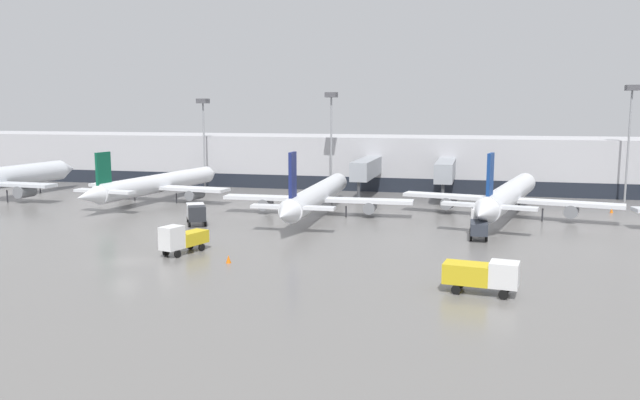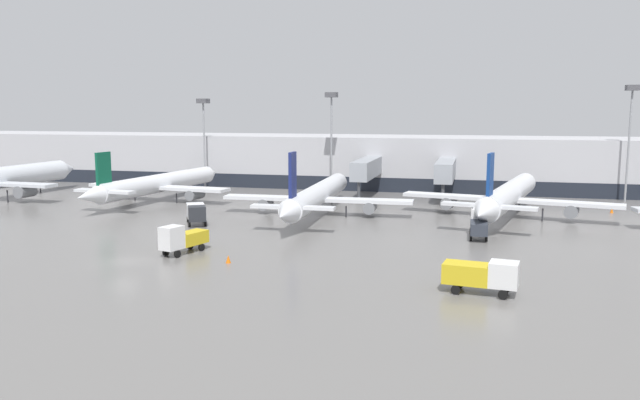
# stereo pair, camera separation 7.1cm
# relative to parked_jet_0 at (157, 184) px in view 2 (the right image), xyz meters

# --- Properties ---
(ground_plane) EXTENTS (320.00, 320.00, 0.00)m
(ground_plane) POSITION_rel_parked_jet_0_xyz_m (15.59, -35.04, -2.61)
(ground_plane) COLOR slate
(terminal_building) EXTENTS (160.00, 30.49, 9.00)m
(terminal_building) POSITION_rel_parked_jet_0_xyz_m (15.78, 26.81, 1.89)
(terminal_building) COLOR #B2B2B7
(terminal_building) RESTS_ON ground_plane
(parked_jet_0) EXTENTS (23.34, 34.47, 8.13)m
(parked_jet_0) POSITION_rel_parked_jet_0_xyz_m (0.00, 0.00, 0.00)
(parked_jet_0) COLOR silver
(parked_jet_0) RESTS_ON ground_plane
(parked_jet_2) EXTENTS (27.02, 35.70, 9.01)m
(parked_jet_2) POSITION_rel_parked_jet_0_xyz_m (50.44, -2.40, 0.25)
(parked_jet_2) COLOR silver
(parked_jet_2) RESTS_ON ground_plane
(parked_jet_3) EXTENTS (25.03, 35.63, 9.05)m
(parked_jet_3) POSITION_rel_parked_jet_0_xyz_m (26.40, -6.35, -0.00)
(parked_jet_3) COLOR silver
(parked_jet_3) RESTS_ON ground_plane
(service_truck_0) EXTENTS (5.66, 2.70, 2.56)m
(service_truck_0) POSITION_rel_parked_jet_0_xyz_m (47.06, -37.45, -1.11)
(service_truck_0) COLOR gold
(service_truck_0) RESTS_ON ground_plane
(service_truck_1) EXTENTS (4.26, 5.49, 2.43)m
(service_truck_1) POSITION_rel_parked_jet_0_xyz_m (13.98, -16.23, -1.11)
(service_truck_1) COLOR silver
(service_truck_1) RESTS_ON ground_plane
(service_truck_2) EXTENTS (3.06, 5.53, 2.88)m
(service_truck_2) POSITION_rel_parked_jet_0_xyz_m (19.42, -30.94, -1.09)
(service_truck_2) COLOR gold
(service_truck_2) RESTS_ON ground_plane
(service_truck_3) EXTENTS (1.89, 5.89, 2.92)m
(service_truck_3) POSITION_rel_parked_jet_0_xyz_m (46.87, -15.91, -1.07)
(service_truck_3) COLOR #2D333D
(service_truck_3) RESTS_ON ground_plane
(traffic_cone_3) EXTENTS (0.43, 0.43, 0.73)m
(traffic_cone_3) POSITION_rel_parked_jet_0_xyz_m (64.16, 4.95, -2.24)
(traffic_cone_3) COLOR orange
(traffic_cone_3) RESTS_ON ground_plane
(traffic_cone_4) EXTENTS (0.47, 0.47, 0.71)m
(traffic_cone_4) POSITION_rel_parked_jet_0_xyz_m (25.08, -33.23, -2.25)
(traffic_cone_4) COLOR orange
(traffic_cone_4) RESTS_ON ground_plane
(apron_light_mast_0) EXTENTS (1.80, 1.80, 15.56)m
(apron_light_mast_0) POSITION_rel_parked_jet_0_xyz_m (0.29, 16.40, 9.92)
(apron_light_mast_0) COLOR gray
(apron_light_mast_0) RESTS_ON ground_plane
(apron_light_mast_2) EXTENTS (1.80, 1.80, 16.41)m
(apron_light_mast_2) POSITION_rel_parked_jet_0_xyz_m (23.62, 13.89, 10.52)
(apron_light_mast_2) COLOR gray
(apron_light_mast_2) RESTS_ON ground_plane
(apron_light_mast_3) EXTENTS (1.80, 1.80, 17.25)m
(apron_light_mast_3) POSITION_rel_parked_jet_0_xyz_m (68.20, 16.68, 11.11)
(apron_light_mast_3) COLOR gray
(apron_light_mast_3) RESTS_ON ground_plane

